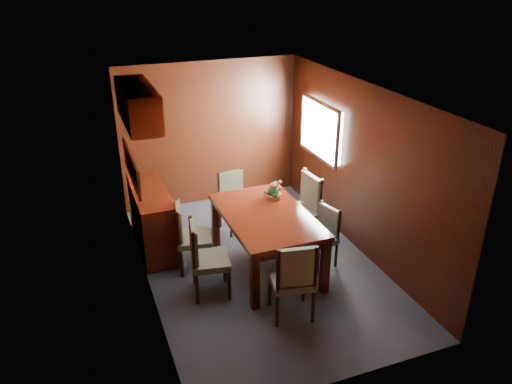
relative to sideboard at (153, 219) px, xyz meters
name	(u,v)px	position (x,y,z in m)	size (l,w,h in m)	color
ground	(259,264)	(1.25, -1.00, -0.45)	(4.50, 4.50, 0.00)	#353D48
room_shell	(243,146)	(1.15, -0.67, 1.18)	(3.06, 4.52, 2.41)	black
sideboard	(153,219)	(0.00, 0.00, 0.00)	(0.48, 1.40, 0.90)	#371006
dining_table	(266,221)	(1.32, -1.07, 0.24)	(1.09, 1.73, 0.81)	#371006
chair_left_near	(204,255)	(0.39, -1.36, 0.10)	(0.53, 0.54, 1.00)	black
chair_left_far	(188,233)	(0.34, -0.74, 0.09)	(0.51, 0.53, 0.97)	black
chair_right_near	(323,233)	(2.07, -1.27, 0.03)	(0.49, 0.50, 0.86)	black
chair_right_far	(304,206)	(2.07, -0.65, 0.15)	(0.53, 0.55, 1.08)	black
chair_head	(294,277)	(1.21, -2.19, 0.12)	(0.56, 0.55, 1.02)	black
chair_foot	(234,197)	(1.28, 0.14, 0.06)	(0.51, 0.49, 0.93)	black
flower_centerpiece	(273,190)	(1.59, -0.66, 0.48)	(0.25, 0.25, 0.25)	#AF6335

